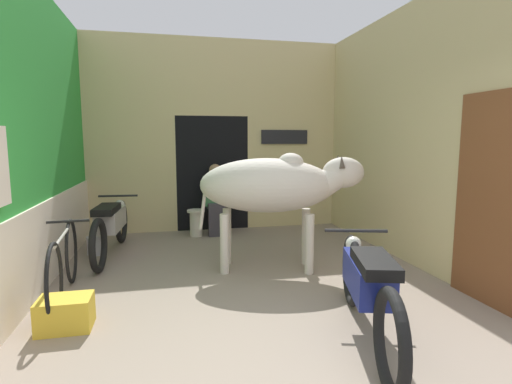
{
  "coord_description": "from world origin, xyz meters",
  "views": [
    {
      "loc": [
        -0.87,
        -2.35,
        1.63
      ],
      "look_at": [
        0.13,
        2.16,
        1.02
      ],
      "focal_mm": 28.0,
      "sensor_mm": 36.0,
      "label": 1
    }
  ],
  "objects_px": {
    "shopkeeper_seated": "(216,198)",
    "plastic_stool": "(196,222)",
    "motorcycle_near": "(367,285)",
    "bicycle": "(64,264)",
    "cow": "(275,186)",
    "motorcycle_far": "(111,224)",
    "crate": "(65,313)",
    "bucket": "(96,245)"
  },
  "relations": [
    {
      "from": "motorcycle_near",
      "to": "crate",
      "type": "xyz_separation_m",
      "value": [
        -2.46,
        0.72,
        -0.32
      ]
    },
    {
      "from": "motorcycle_far",
      "to": "crate",
      "type": "bearing_deg",
      "value": -92.56
    },
    {
      "from": "shopkeeper_seated",
      "to": "plastic_stool",
      "type": "xyz_separation_m",
      "value": [
        -0.35,
        -0.05,
        -0.4
      ]
    },
    {
      "from": "cow",
      "to": "motorcycle_near",
      "type": "bearing_deg",
      "value": -82.22
    },
    {
      "from": "cow",
      "to": "plastic_stool",
      "type": "bearing_deg",
      "value": 113.69
    },
    {
      "from": "motorcycle_near",
      "to": "bicycle",
      "type": "xyz_separation_m",
      "value": [
        -2.62,
        1.43,
        -0.09
      ]
    },
    {
      "from": "cow",
      "to": "shopkeeper_seated",
      "type": "xyz_separation_m",
      "value": [
        -0.5,
        1.98,
        -0.42
      ]
    },
    {
      "from": "bicycle",
      "to": "crate",
      "type": "relative_size",
      "value": 4.07
    },
    {
      "from": "shopkeeper_seated",
      "to": "plastic_stool",
      "type": "relative_size",
      "value": 2.69
    },
    {
      "from": "cow",
      "to": "motorcycle_far",
      "type": "relative_size",
      "value": 0.98
    },
    {
      "from": "motorcycle_far",
      "to": "shopkeeper_seated",
      "type": "relative_size",
      "value": 1.76
    },
    {
      "from": "plastic_stool",
      "to": "crate",
      "type": "relative_size",
      "value": 1.03
    },
    {
      "from": "motorcycle_near",
      "to": "plastic_stool",
      "type": "bearing_deg",
      "value": 106.07
    },
    {
      "from": "plastic_stool",
      "to": "motorcycle_far",
      "type": "bearing_deg",
      "value": -144.35
    },
    {
      "from": "motorcycle_near",
      "to": "plastic_stool",
      "type": "distance_m",
      "value": 4.02
    },
    {
      "from": "crate",
      "to": "plastic_stool",
      "type": "bearing_deg",
      "value": 66.75
    },
    {
      "from": "cow",
      "to": "shopkeeper_seated",
      "type": "height_order",
      "value": "cow"
    },
    {
      "from": "motorcycle_near",
      "to": "bucket",
      "type": "xyz_separation_m",
      "value": [
        -2.58,
        3.09,
        -0.33
      ]
    },
    {
      "from": "cow",
      "to": "bucket",
      "type": "relative_size",
      "value": 8.08
    },
    {
      "from": "motorcycle_near",
      "to": "crate",
      "type": "relative_size",
      "value": 4.61
    },
    {
      "from": "motorcycle_far",
      "to": "bucket",
      "type": "bearing_deg",
      "value": 151.6
    },
    {
      "from": "crate",
      "to": "bucket",
      "type": "distance_m",
      "value": 2.37
    },
    {
      "from": "motorcycle_near",
      "to": "shopkeeper_seated",
      "type": "distance_m",
      "value": 3.98
    },
    {
      "from": "shopkeeper_seated",
      "to": "bucket",
      "type": "distance_m",
      "value": 2.06
    },
    {
      "from": "motorcycle_near",
      "to": "shopkeeper_seated",
      "type": "xyz_separation_m",
      "value": [
        -0.76,
        3.91,
        0.18
      ]
    },
    {
      "from": "motorcycle_far",
      "to": "shopkeeper_seated",
      "type": "height_order",
      "value": "shopkeeper_seated"
    },
    {
      "from": "shopkeeper_seated",
      "to": "plastic_stool",
      "type": "bearing_deg",
      "value": -171.68
    },
    {
      "from": "bucket",
      "to": "shopkeeper_seated",
      "type": "bearing_deg",
      "value": 24.28
    },
    {
      "from": "cow",
      "to": "motorcycle_far",
      "type": "distance_m",
      "value": 2.41
    },
    {
      "from": "bicycle",
      "to": "shopkeeper_seated",
      "type": "bearing_deg",
      "value": 53.25
    },
    {
      "from": "motorcycle_near",
      "to": "bicycle",
      "type": "bearing_deg",
      "value": 151.38
    },
    {
      "from": "motorcycle_near",
      "to": "motorcycle_far",
      "type": "distance_m",
      "value": 3.79
    },
    {
      "from": "motorcycle_near",
      "to": "bucket",
      "type": "bearing_deg",
      "value": 129.94
    },
    {
      "from": "plastic_stool",
      "to": "crate",
      "type": "bearing_deg",
      "value": -113.25
    },
    {
      "from": "cow",
      "to": "motorcycle_near",
      "type": "height_order",
      "value": "cow"
    },
    {
      "from": "bicycle",
      "to": "plastic_stool",
      "type": "distance_m",
      "value": 2.86
    },
    {
      "from": "motorcycle_near",
      "to": "crate",
      "type": "distance_m",
      "value": 2.58
    },
    {
      "from": "bicycle",
      "to": "plastic_stool",
      "type": "height_order",
      "value": "bicycle"
    },
    {
      "from": "motorcycle_far",
      "to": "crate",
      "type": "distance_m",
      "value": 2.26
    },
    {
      "from": "motorcycle_near",
      "to": "shopkeeper_seated",
      "type": "bearing_deg",
      "value": 101.07
    },
    {
      "from": "plastic_stool",
      "to": "bucket",
      "type": "distance_m",
      "value": 1.67
    },
    {
      "from": "crate",
      "to": "bucket",
      "type": "xyz_separation_m",
      "value": [
        -0.13,
        2.36,
        -0.01
      ]
    }
  ]
}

